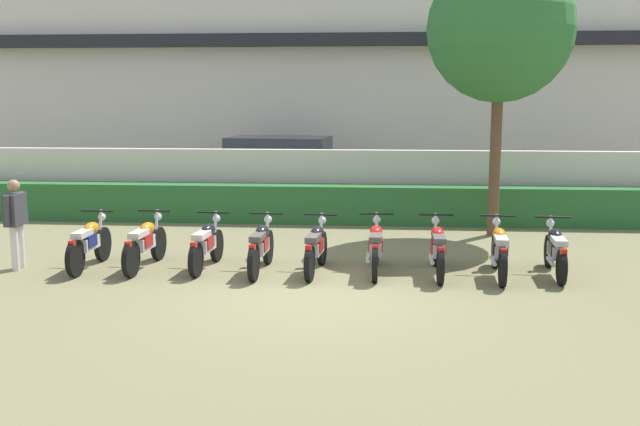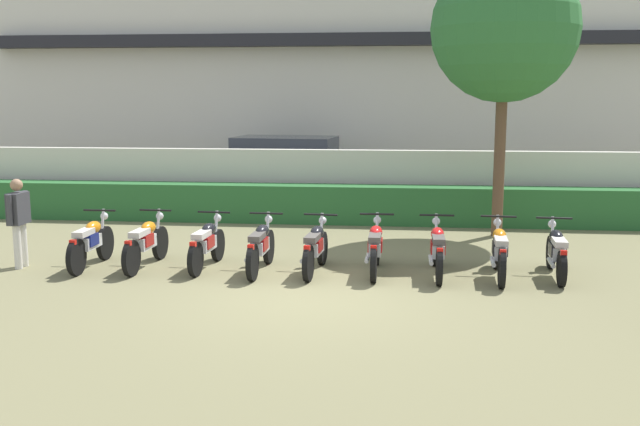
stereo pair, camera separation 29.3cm
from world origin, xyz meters
TOP-DOWN VIEW (x-y plane):
  - ground at (0.00, 0.00)m, footprint 60.00×60.00m
  - building at (0.00, 14.08)m, footprint 25.98×6.50m
  - compound_wall at (0.00, 7.09)m, footprint 24.68×0.30m
  - hedge_row at (0.00, 6.39)m, footprint 19.74×0.70m
  - parked_car at (-1.59, 9.10)m, footprint 4.66×2.44m
  - tree_near_inspector at (3.50, 5.15)m, footprint 3.06×3.06m
  - motorcycle_in_row_0 at (-4.04, 1.44)m, footprint 0.60×1.84m
  - motorcycle_in_row_1 at (-3.07, 1.54)m, footprint 0.60×1.94m
  - motorcycle_in_row_2 at (-1.98, 1.57)m, footprint 0.60×1.80m
  - motorcycle_in_row_3 at (-0.99, 1.43)m, footprint 0.60×1.89m
  - motorcycle_in_row_4 at (-0.04, 1.47)m, footprint 0.60×1.83m
  - motorcycle_in_row_5 at (0.98, 1.53)m, footprint 0.60×1.88m
  - motorcycle_in_row_6 at (2.03, 1.51)m, footprint 0.60×1.97m
  - motorcycle_in_row_7 at (3.04, 1.43)m, footprint 0.60×1.96m
  - motorcycle_in_row_8 at (4.00, 1.58)m, footprint 0.60×1.83m
  - inspector_person at (-5.27, 1.29)m, footprint 0.22×0.65m

SIDE VIEW (x-z plane):
  - ground at x=0.00m, z-range 0.00..0.00m
  - motorcycle_in_row_8 at x=4.00m, z-range -0.03..0.92m
  - motorcycle_in_row_2 at x=-1.98m, z-range -0.03..0.92m
  - motorcycle_in_row_4 at x=-0.04m, z-range -0.03..0.93m
  - motorcycle_in_row_6 at x=2.03m, z-range -0.03..0.94m
  - hedge_row at x=0.00m, z-range 0.00..0.90m
  - motorcycle_in_row_3 at x=-0.99m, z-range -0.03..0.94m
  - motorcycle_in_row_1 at x=-3.07m, z-range -0.03..0.94m
  - motorcycle_in_row_5 at x=0.98m, z-range -0.03..0.94m
  - motorcycle_in_row_0 at x=-4.04m, z-range -0.03..0.94m
  - motorcycle_in_row_7 at x=3.04m, z-range -0.03..0.95m
  - compound_wall at x=0.00m, z-range 0.00..1.70m
  - inspector_person at x=-5.27m, z-range 0.13..1.72m
  - parked_car at x=-1.59m, z-range -0.01..1.88m
  - building at x=0.00m, z-range 0.00..8.69m
  - tree_near_inspector at x=3.50m, z-range 1.41..7.33m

